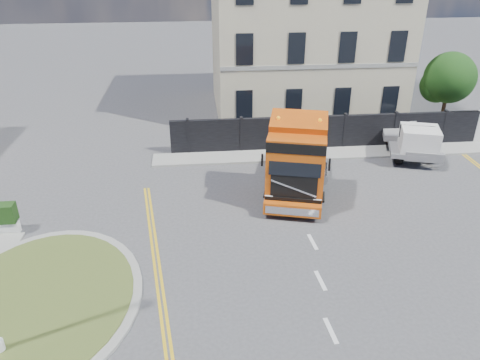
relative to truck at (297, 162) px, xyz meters
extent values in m
plane|color=#424244|center=(-3.01, -3.45, -1.78)|extent=(120.00, 120.00, 0.00)
cylinder|color=gray|center=(-10.01, -6.45, -1.72)|extent=(6.80, 6.80, 0.12)
cylinder|color=#3E5120|center=(-10.01, -6.45, -1.64)|extent=(6.20, 6.20, 0.05)
cube|color=black|center=(2.99, 5.55, -0.78)|extent=(18.00, 0.25, 2.00)
cube|color=silver|center=(11.49, 5.55, -0.78)|extent=(2.60, 0.12, 2.00)
cube|color=#B7AC91|center=(2.99, 13.05, 3.72)|extent=(12.00, 10.00, 11.00)
cylinder|color=#382619|center=(11.49, 8.55, -0.58)|extent=(0.24, 0.24, 2.40)
sphere|color=black|center=(11.49, 8.55, 1.42)|extent=(3.20, 3.20, 3.20)
sphere|color=black|center=(10.99, 8.95, 0.82)|extent=(2.20, 2.20, 2.20)
cube|color=gray|center=(2.99, 4.65, -1.72)|extent=(20.00, 1.60, 0.12)
cube|color=black|center=(0.29, 1.07, -1.03)|extent=(3.97, 6.67, 0.45)
cube|color=#BF4B0D|center=(-0.16, -0.60, 0.36)|extent=(3.07, 3.14, 2.78)
cube|color=#BF4B0D|center=(0.11, 0.40, 1.50)|extent=(2.63, 1.51, 1.39)
cube|color=black|center=(-0.49, -1.83, 0.75)|extent=(2.12, 0.63, 1.04)
cube|color=#BF4B0D|center=(-0.58, -2.14, -1.23)|extent=(2.49, 0.98, 0.55)
cylinder|color=black|center=(-1.40, -1.09, -1.26)|extent=(0.58, 1.08, 1.03)
cylinder|color=gray|center=(-1.40, -1.09, -1.26)|extent=(0.49, 0.64, 0.57)
cylinder|color=black|center=(0.67, -1.65, -1.26)|extent=(0.58, 1.08, 1.03)
cylinder|color=gray|center=(0.67, -1.65, -1.26)|extent=(0.49, 0.64, 0.57)
cylinder|color=black|center=(-0.49, 2.31, -1.26)|extent=(0.58, 1.08, 1.03)
cylinder|color=gray|center=(-0.49, 2.31, -1.26)|extent=(0.49, 0.64, 0.57)
cylinder|color=black|center=(1.58, 1.75, -1.26)|extent=(0.58, 1.08, 1.03)
cylinder|color=gray|center=(1.58, 1.75, -1.26)|extent=(0.49, 0.64, 0.57)
cylinder|color=black|center=(-0.18, 3.46, -1.26)|extent=(0.58, 1.08, 1.03)
cylinder|color=gray|center=(-0.18, 3.46, -1.26)|extent=(0.49, 0.64, 0.57)
cylinder|color=black|center=(1.89, 2.90, -1.26)|extent=(0.58, 1.08, 1.03)
cylinder|color=gray|center=(1.89, 2.90, -1.26)|extent=(0.49, 0.64, 0.57)
cube|color=slate|center=(7.29, 4.55, -1.07)|extent=(3.29, 5.23, 0.25)
cube|color=silver|center=(7.29, 3.03, -0.41)|extent=(2.39, 2.32, 1.32)
cylinder|color=black|center=(6.33, 3.03, -1.42)|extent=(0.25, 0.71, 0.71)
cylinder|color=black|center=(8.26, 3.03, -1.42)|extent=(0.25, 0.71, 0.71)
cylinder|color=black|center=(6.33, 6.08, -1.42)|extent=(0.25, 0.71, 0.71)
cylinder|color=black|center=(8.26, 6.08, -1.42)|extent=(0.25, 0.71, 0.71)
camera|label=1|loc=(-4.49, -19.15, 8.96)|focal=35.00mm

